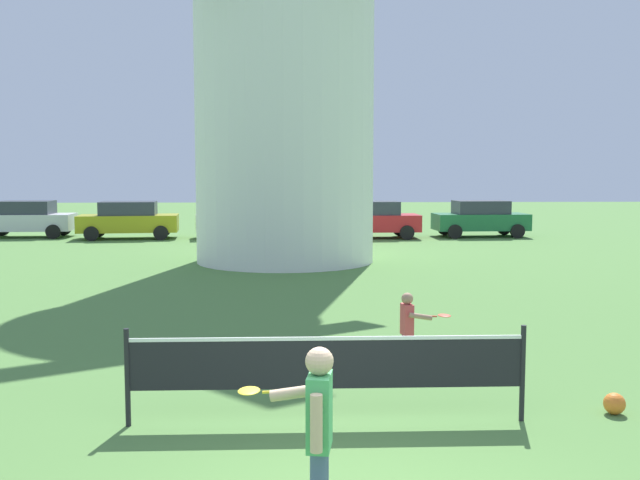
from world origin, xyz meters
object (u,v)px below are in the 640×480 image
(player_near, at_px, (317,427))
(parked_car_green, at_px, (480,218))
(player_far, at_px, (409,326))
(windmill, at_px, (284,2))
(parked_car_cream, at_px, (246,219))
(tennis_net, at_px, (327,364))
(parked_car_mustard, at_px, (129,219))
(parked_car_silver, at_px, (27,218))
(parked_car_red, at_px, (372,219))
(stray_ball, at_px, (614,404))

(player_near, relative_size, parked_car_green, 0.37)
(player_far, bearing_deg, windmill, 98.40)
(player_far, relative_size, parked_car_cream, 0.25)
(tennis_net, bearing_deg, windmill, 92.29)
(windmill, xyz_separation_m, parked_car_mustard, (-6.61, 7.83, -7.15))
(windmill, xyz_separation_m, parked_car_silver, (-11.11, 8.67, -7.15))
(parked_car_green, bearing_deg, tennis_net, -108.64)
(parked_car_cream, relative_size, parked_car_red, 1.10)
(player_near, relative_size, stray_ball, 5.84)
(windmill, relative_size, player_near, 10.54)
(parked_car_mustard, bearing_deg, parked_car_silver, 169.45)
(tennis_net, distance_m, parked_car_red, 22.70)
(parked_car_red, bearing_deg, stray_ball, -89.06)
(windmill, distance_m, parked_car_silver, 15.81)
(stray_ball, distance_m, parked_car_silver, 27.76)
(parked_car_silver, distance_m, parked_car_red, 14.74)
(player_far, distance_m, parked_car_green, 21.79)
(windmill, height_order, parked_car_red, windmill)
(stray_ball, bearing_deg, player_far, 136.30)
(stray_ball, bearing_deg, parked_car_cream, 104.09)
(parked_car_red, height_order, parked_car_green, same)
(player_near, distance_m, parked_car_cream, 25.24)
(parked_car_green, bearing_deg, stray_ball, -100.89)
(parked_car_silver, xyz_separation_m, parked_car_red, (14.70, -0.98, 0.00))
(windmill, height_order, parked_car_green, windmill)
(parked_car_red, bearing_deg, parked_car_mustard, 179.21)
(parked_car_silver, relative_size, parked_car_red, 0.99)
(player_near, xyz_separation_m, parked_car_mustard, (-7.01, 25.05, -0.02))
(player_near, distance_m, parked_car_mustard, 26.02)
(windmill, bearing_deg, parked_car_cream, 102.14)
(windmill, distance_m, player_far, 14.72)
(parked_car_silver, relative_size, parked_car_cream, 0.89)
(player_near, bearing_deg, stray_ball, 36.03)
(tennis_net, xyz_separation_m, parked_car_silver, (-11.71, 23.48, 0.13))
(player_far, xyz_separation_m, parked_car_green, (6.48, 20.80, 0.18))
(tennis_net, xyz_separation_m, parked_car_red, (3.00, 22.50, 0.13))
(player_far, relative_size, parked_car_green, 0.28)
(tennis_net, height_order, parked_car_green, parked_car_green)
(tennis_net, relative_size, player_near, 3.05)
(stray_ball, height_order, parked_car_silver, parked_car_silver)
(tennis_net, xyz_separation_m, parked_car_green, (7.75, 22.97, 0.13))
(windmill, bearing_deg, player_far, -81.60)
(stray_ball, relative_size, parked_car_green, 0.06)
(parked_car_mustard, bearing_deg, stray_ball, -64.80)
(parked_car_silver, xyz_separation_m, parked_car_mustard, (4.50, -0.84, 0.00))
(player_far, bearing_deg, parked_car_silver, 121.35)
(stray_ball, height_order, parked_car_green, parked_car_green)
(windmill, relative_size, parked_car_red, 3.88)
(player_near, bearing_deg, parked_car_mustard, 105.63)
(windmill, relative_size, parked_car_cream, 3.52)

